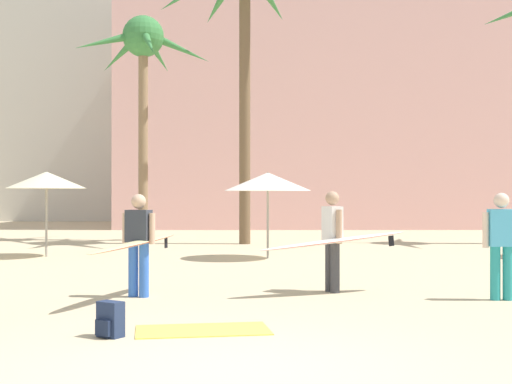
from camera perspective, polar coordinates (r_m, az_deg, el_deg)
The scene contains 10 objects.
ground at distance 6.83m, azimuth -1.75°, elevation -14.45°, with size 120.00×120.00×0.00m, color #C6B28C.
hotel_pink at distance 39.06m, azimuth 7.08°, elevation 6.66°, with size 23.25×10.90×12.69m, color beige.
palm_tree_center at distance 26.41m, azimuth -9.17°, elevation 10.89°, with size 4.83×4.77×8.22m.
cafe_umbrella_1 at distance 18.39m, azimuth 0.97°, elevation 0.84°, with size 2.29×2.29×2.26m.
cafe_umbrella_3 at distance 19.72m, azimuth -16.68°, elevation 0.93°, with size 2.13×2.13×2.30m.
beach_towel at distance 8.83m, azimuth -4.35°, elevation -11.13°, with size 1.64×0.85×0.01m, color #F4CC4C.
backpack at distance 8.55m, azimuth -11.80°, elevation -10.16°, with size 0.35×0.34×0.42m.
person_mid_left at distance 12.02m, azimuth 6.31°, elevation -3.79°, with size 2.70×1.31×1.74m.
person_mid_center at distance 11.56m, azimuth -9.62°, elevation -4.00°, with size 1.16×2.93×1.69m.
person_near_left at distance 11.83m, azimuth 19.34°, elevation -3.80°, with size 0.60×0.24×1.71m.
Camera 1 is at (0.17, -6.62, 1.68)m, focal length 49.18 mm.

